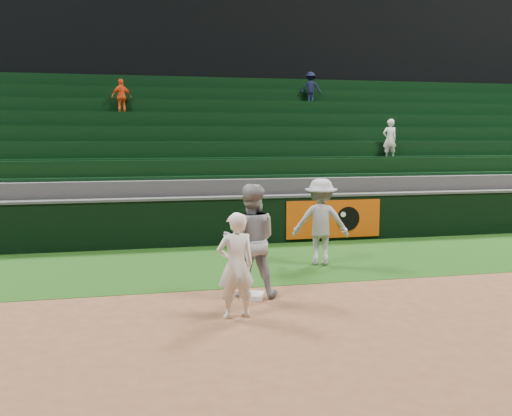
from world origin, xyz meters
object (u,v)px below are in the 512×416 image
at_px(baserunner, 250,241).
at_px(base_coach, 321,222).
at_px(first_base, 252,296).
at_px(first_baseman, 236,265).

distance_m(baserunner, base_coach, 2.90).
relative_size(first_base, first_baseman, 0.23).
bearing_deg(first_baseman, baserunner, -121.11).
xyz_separation_m(first_baseman, base_coach, (2.47, 3.18, 0.12)).
relative_size(baserunner, base_coach, 1.05).
bearing_deg(first_base, base_coach, 48.01).
bearing_deg(first_baseman, base_coach, -135.70).
distance_m(first_base, base_coach, 3.13).
height_order(first_baseman, baserunner, baserunner).
relative_size(first_base, base_coach, 0.20).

